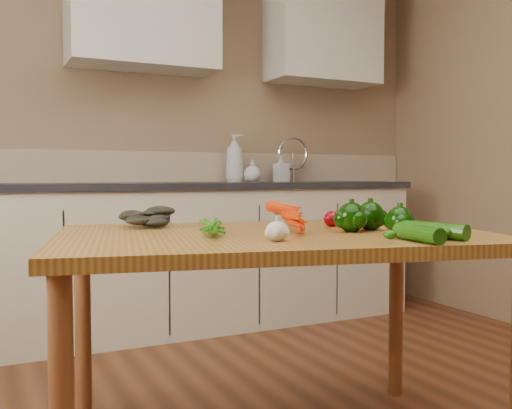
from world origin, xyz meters
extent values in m
cube|color=#9B7E5D|center=(0.00, 2.51, 1.30)|extent=(4.00, 0.02, 2.60)
cube|color=#BEA98E|center=(0.00, 2.48, 0.55)|extent=(3.98, 0.03, 1.10)
cube|color=beige|center=(0.20, 2.19, 0.43)|extent=(2.80, 0.60, 0.86)
cube|color=#28282D|center=(0.20, 2.19, 0.88)|extent=(2.84, 0.64, 0.04)
cube|color=#99999E|center=(0.98, 2.19, 0.84)|extent=(0.55, 0.42, 0.10)
cylinder|color=silver|center=(0.98, 2.37, 1.02)|extent=(0.02, 0.02, 0.24)
cube|color=silver|center=(-0.10, 2.32, 1.95)|extent=(0.90, 0.35, 0.70)
cube|color=silver|center=(1.20, 2.32, 1.95)|extent=(0.80, 0.35, 0.70)
cube|color=#AE7632|center=(-0.14, 0.51, 0.74)|extent=(1.58, 1.20, 0.04)
cylinder|color=brown|center=(-0.69, 1.04, 0.36)|extent=(0.06, 0.06, 0.72)
cylinder|color=brown|center=(0.57, 0.76, 0.36)|extent=(0.06, 0.06, 0.72)
imported|color=silver|center=(0.52, 2.35, 1.06)|extent=(0.14, 0.14, 0.32)
imported|color=silver|center=(0.86, 2.33, 0.99)|extent=(0.10, 0.10, 0.19)
imported|color=silver|center=(0.64, 2.31, 0.97)|extent=(0.16, 0.16, 0.15)
ellipsoid|color=beige|center=(-0.25, 0.29, 0.79)|extent=(0.07, 0.07, 0.06)
sphere|color=black|center=(0.09, 0.42, 0.81)|extent=(0.10, 0.10, 0.10)
sphere|color=black|center=(0.19, 0.44, 0.80)|extent=(0.10, 0.10, 0.10)
sphere|color=black|center=(0.20, 0.30, 0.80)|extent=(0.09, 0.09, 0.09)
ellipsoid|color=#85020A|center=(0.14, 0.61, 0.79)|extent=(0.06, 0.06, 0.06)
ellipsoid|color=#C53304|center=(0.22, 0.63, 0.79)|extent=(0.07, 0.07, 0.06)
ellipsoid|color=#C53304|center=(0.28, 0.59, 0.79)|extent=(0.07, 0.07, 0.06)
cylinder|color=#144A08|center=(0.21, 0.15, 0.78)|extent=(0.10, 0.23, 0.05)
cylinder|color=#144A08|center=(0.10, 0.10, 0.78)|extent=(0.07, 0.19, 0.05)
camera|label=1|loc=(-1.03, -1.16, 0.95)|focal=40.00mm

